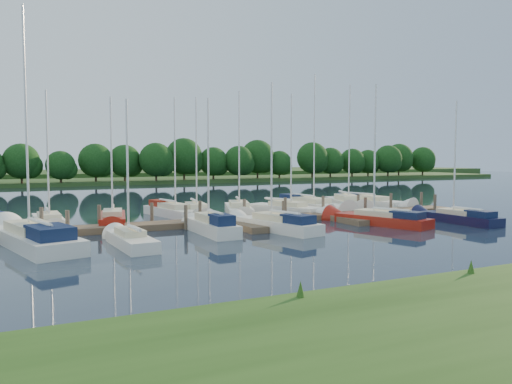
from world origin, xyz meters
name	(u,v)px	position (x,y,z in m)	size (l,w,h in m)	color
ground	(284,241)	(0.00, 0.00, 0.00)	(260.00, 260.00, 0.00)	#1B2837
dock	(233,222)	(0.00, 7.31, 0.20)	(40.00, 6.00, 0.40)	brown
mooring_pilings	(227,215)	(0.00, 8.43, 0.60)	(38.24, 2.84, 2.00)	#473D33
far_shore	(95,180)	(0.00, 75.00, 0.30)	(180.00, 30.00, 0.60)	#28451A
distant_hill	(80,174)	(0.00, 100.00, 0.70)	(220.00, 40.00, 1.40)	#365826
treeline	(114,160)	(1.28, 61.76, 4.25)	(146.76, 10.35, 8.21)	#38281C
sailboat_n_2	(49,223)	(-11.53, 11.86, 0.27)	(1.96, 7.45, 9.44)	white
sailboat_n_3	(113,220)	(-7.44, 11.40, 0.27)	(2.76, 7.22, 9.18)	maroon
sailboat_n_4	(173,213)	(-2.34, 14.03, 0.32)	(3.15, 7.65, 9.72)	white
sailboat_n_5	(196,213)	(-0.56, 13.59, 0.27)	(2.77, 7.69, 9.75)	white
sailboat_n_6	(239,212)	(2.78, 12.71, 0.28)	(4.03, 8.06, 10.35)	white
sailboat_n_7	(289,211)	(6.85, 11.73, 0.27)	(4.34, 7.94, 10.21)	white
sailboat_n_8	(311,206)	(10.21, 13.68, 0.32)	(2.90, 9.86, 12.35)	white
sailboat_n_9	(348,205)	(14.01, 13.41, 0.28)	(4.63, 9.09, 11.67)	white
sailboat_n_10	(370,203)	(16.77, 13.63, 0.32)	(3.86, 8.68, 10.89)	white
sailboat_s_0	(33,240)	(-12.74, 4.39, 0.34)	(4.59, 10.39, 13.06)	white
sailboat_s_1	(130,241)	(-8.11, 2.14, 0.27)	(1.82, 6.26, 8.05)	white
sailboat_s_2	(211,228)	(-2.71, 4.40, 0.35)	(1.65, 6.57, 8.78)	white
sailboat_s_3	(276,226)	(1.43, 3.76, 0.33)	(3.27, 7.70, 9.82)	white
sailboat_s_4	(379,220)	(9.24, 3.21, 0.31)	(3.99, 7.95, 10.08)	maroon
sailboat_s_5	(458,218)	(15.04, 1.60, 0.31)	(1.85, 7.09, 9.04)	#0F1333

